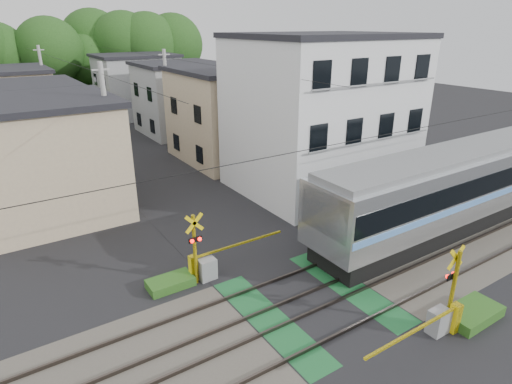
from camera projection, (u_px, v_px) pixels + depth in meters
ground at (311, 303)px, 16.05m from camera, size 120.00×120.00×0.00m
track_bed at (311, 302)px, 16.03m from camera, size 120.00×120.00×0.14m
crossing_signal_near at (443, 315)px, 14.26m from camera, size 4.74×0.65×3.09m
crossing_signal_far at (205, 264)px, 17.32m from camera, size 4.74×0.65×3.09m
apartment_block at (322, 114)px, 26.06m from camera, size 10.20×8.36×9.30m
houses_row at (112, 109)px, 35.17m from camera, size 22.07×31.35×6.80m
tree_hill at (56, 56)px, 50.83m from camera, size 40.00×13.71×11.90m
catenary at (426, 180)px, 17.77m from camera, size 60.00×5.04×7.00m
utility_poles at (104, 105)px, 31.93m from camera, size 7.90×42.00×8.00m
pedestrian at (114, 132)px, 37.53m from camera, size 0.67×0.45×1.82m
weed_patches at (347, 285)px, 16.80m from camera, size 10.25×8.80×0.40m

